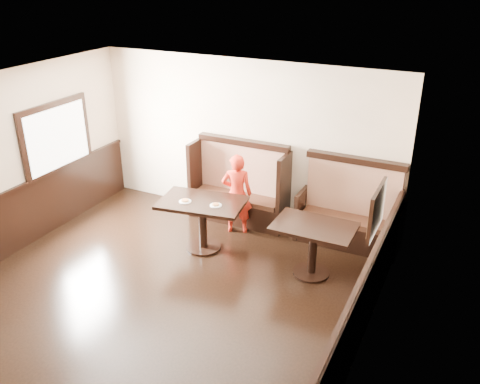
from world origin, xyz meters
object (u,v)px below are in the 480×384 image
Objects in this scene: table_main at (202,212)px; child at (237,194)px; booth_neighbor at (349,216)px; table_neighbor at (313,238)px; booth_main at (240,192)px.

child reaches higher than table_main.
table_main is 1.02× the size of child.
booth_neighbor reaches higher than child.
child is at bearing -166.40° from booth_neighbor.
table_neighbor is (1.80, 0.05, -0.04)m from table_main.
booth_main reaches higher than table_neighbor.
booth_neighbor is at bearing 21.17° from table_main.
booth_main is at bearing -92.53° from child.
booth_main is 1.06× the size of booth_neighbor.
child is (-1.57, 0.69, 0.10)m from table_neighbor.
booth_neighbor is at bearing -0.05° from booth_main.
booth_main is 0.49m from child.
table_main reaches higher than table_neighbor.
booth_neighbor is 1.15m from table_neighbor.
booth_main reaches higher than child.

